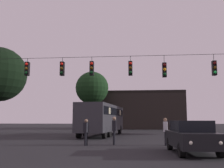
# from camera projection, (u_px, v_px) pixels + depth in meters

# --- Properties ---
(ground_plane) EXTENTS (168.00, 168.00, 0.00)m
(ground_plane) POSITION_uv_depth(u_px,v_px,m) (123.00, 134.00, 30.31)
(ground_plane) COLOR black
(ground_plane) RESTS_ON ground
(overhead_signal_span) EXTENTS (18.12, 0.44, 6.70)m
(overhead_signal_span) POSITION_uv_depth(u_px,v_px,m) (113.00, 83.00, 17.61)
(overhead_signal_span) COLOR black
(overhead_signal_span) RESTS_ON ground
(city_bus) EXTENTS (3.49, 11.18, 3.00)m
(city_bus) POSITION_uv_depth(u_px,v_px,m) (103.00, 117.00, 26.57)
(city_bus) COLOR #2D2D33
(city_bus) RESTS_ON ground
(car_near_right) EXTENTS (2.02, 4.41, 1.52)m
(car_near_right) POSITION_uv_depth(u_px,v_px,m) (191.00, 136.00, 12.49)
(car_near_right) COLOR black
(car_near_right) RESTS_ON ground
(pedestrian_crossing_left) EXTENTS (0.32, 0.41, 1.51)m
(pedestrian_crossing_left) POSITION_uv_depth(u_px,v_px,m) (209.00, 132.00, 15.14)
(pedestrian_crossing_left) COLOR black
(pedestrian_crossing_left) RESTS_ON ground
(pedestrian_crossing_center) EXTENTS (0.31, 0.40, 1.68)m
(pedestrian_crossing_center) POSITION_uv_depth(u_px,v_px,m) (166.00, 130.00, 16.32)
(pedestrian_crossing_center) COLOR black
(pedestrian_crossing_center) RESTS_ON ground
(pedestrian_crossing_right) EXTENTS (0.24, 0.36, 1.76)m
(pedestrian_crossing_right) POSITION_uv_depth(u_px,v_px,m) (114.00, 129.00, 16.87)
(pedestrian_crossing_right) COLOR black
(pedestrian_crossing_right) RESTS_ON ground
(pedestrian_near_bus) EXTENTS (0.33, 0.41, 1.61)m
(pedestrian_near_bus) POSITION_uv_depth(u_px,v_px,m) (86.00, 131.00, 16.25)
(pedestrian_near_bus) COLOR black
(pedestrian_near_bus) RESTS_ON ground
(corner_building) EXTENTS (15.48, 11.92, 6.53)m
(corner_building) POSITION_uv_depth(u_px,v_px,m) (139.00, 111.00, 50.00)
(corner_building) COLOR black
(corner_building) RESTS_ON ground
(tree_left_silhouette) EXTENTS (5.37, 5.37, 9.42)m
(tree_left_silhouette) POSITION_uv_depth(u_px,v_px,m) (92.00, 88.00, 43.33)
(tree_left_silhouette) COLOR black
(tree_left_silhouette) RESTS_ON ground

